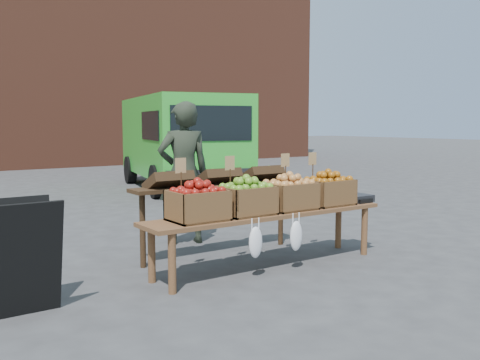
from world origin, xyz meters
TOP-DOWN VIEW (x-y plane):
  - ground at (0.00, 0.00)m, footprint 80.00×80.00m
  - delivery_van at (1.90, 6.07)m, footprint 3.03×4.86m
  - vendor at (-0.74, 1.19)m, footprint 0.71×0.56m
  - chalkboard_sign at (-2.97, -0.24)m, footprint 0.60×0.34m
  - back_table at (-0.73, 0.46)m, footprint 2.10×0.44m
  - display_bench at (-0.58, -0.26)m, footprint 2.70×0.56m
  - crate_golden_apples at (-1.41, -0.26)m, footprint 0.50×0.40m
  - crate_russet_pears at (-0.86, -0.26)m, footprint 0.50×0.40m
  - crate_red_apples at (-0.31, -0.26)m, footprint 0.50×0.40m
  - crate_green_apples at (0.24, -0.26)m, footprint 0.50×0.40m
  - weighing_scale at (0.67, -0.26)m, footprint 0.34×0.30m

SIDE VIEW (x-z plane):
  - ground at x=0.00m, z-range 0.00..0.00m
  - display_bench at x=-0.58m, z-range 0.00..0.57m
  - chalkboard_sign at x=-2.97m, z-range 0.00..0.90m
  - back_table at x=-0.73m, z-range 0.00..1.04m
  - weighing_scale at x=0.67m, z-range 0.57..0.65m
  - crate_golden_apples at x=-1.41m, z-range 0.57..0.85m
  - crate_russet_pears at x=-0.86m, z-range 0.57..0.85m
  - crate_red_apples at x=-0.31m, z-range 0.57..0.85m
  - crate_green_apples at x=0.24m, z-range 0.57..0.85m
  - vendor at x=-0.74m, z-range 0.00..1.72m
  - delivery_van at x=1.90m, z-range 0.00..2.02m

